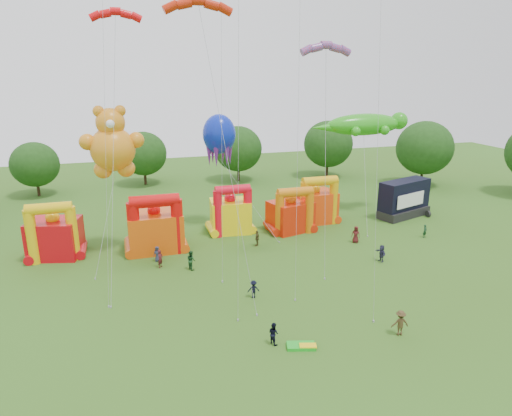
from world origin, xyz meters
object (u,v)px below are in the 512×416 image
object	(u,v)px
teddy_bear_kite	(109,187)
spectator_0	(157,254)
stage_trailer	(404,199)
octopus_kite	(243,187)
bouncy_castle_0	(54,236)
gecko_kite	(365,168)
bouncy_castle_2	(231,214)
spectator_4	(257,238)

from	to	relation	value
teddy_bear_kite	spectator_0	xyz separation A→B (m)	(4.16, -2.20, -6.83)
stage_trailer	octopus_kite	size ratio (longest dim) A/B	0.58
teddy_bear_kite	spectator_0	world-z (taller)	teddy_bear_kite
stage_trailer	octopus_kite	distance (m)	22.44
bouncy_castle_0	gecko_kite	bearing A→B (deg)	2.59
bouncy_castle_2	teddy_bear_kite	distance (m)	15.10
spectator_4	teddy_bear_kite	bearing A→B (deg)	-59.29
bouncy_castle_0	octopus_kite	size ratio (longest dim) A/B	0.45
bouncy_castle_0	bouncy_castle_2	xyz separation A→B (m)	(19.37, 2.24, -0.04)
bouncy_castle_2	stage_trailer	world-z (taller)	bouncy_castle_2
stage_trailer	spectator_0	xyz separation A→B (m)	(-32.95, -5.93, -1.57)
stage_trailer	octopus_kite	world-z (taller)	octopus_kite
bouncy_castle_0	octopus_kite	distance (m)	21.11
gecko_kite	octopus_kite	xyz separation A→B (m)	(-15.98, 0.20, -1.42)
bouncy_castle_0	octopus_kite	world-z (taller)	octopus_kite
stage_trailer	spectator_4	size ratio (longest dim) A/B	4.54
bouncy_castle_0	spectator_0	distance (m)	11.00
bouncy_castle_0	teddy_bear_kite	bearing A→B (deg)	-18.89
teddy_bear_kite	spectator_0	distance (m)	8.29
spectator_0	octopus_kite	bearing A→B (deg)	53.74
spectator_4	gecko_kite	bearing A→B (deg)	141.07
bouncy_castle_0	bouncy_castle_2	distance (m)	19.50
octopus_kite	spectator_0	bearing A→B (deg)	-150.48
teddy_bear_kite	spectator_4	world-z (taller)	teddy_bear_kite
bouncy_castle_2	octopus_kite	bearing A→B (deg)	-14.76
octopus_kite	spectator_4	world-z (taller)	octopus_kite
stage_trailer	spectator_0	bearing A→B (deg)	-169.79
spectator_4	octopus_kite	bearing A→B (deg)	-141.97
gecko_kite	spectator_0	distance (m)	28.05
teddy_bear_kite	spectator_4	xyz separation A→B (m)	(15.20, -1.00, -6.75)
bouncy_castle_0	spectator_4	distance (m)	21.35
bouncy_castle_2	spectator_0	xyz separation A→B (m)	(-9.33, -6.45, -1.52)
bouncy_castle_2	spectator_0	world-z (taller)	bouncy_castle_2
bouncy_castle_2	spectator_4	distance (m)	5.71
bouncy_castle_0	teddy_bear_kite	xyz separation A→B (m)	(5.88, -2.01, 5.26)
bouncy_castle_2	octopus_kite	xyz separation A→B (m)	(1.41, -0.37, 3.26)
bouncy_castle_2	stage_trailer	bearing A→B (deg)	-1.25
teddy_bear_kite	octopus_kite	distance (m)	15.53
spectator_4	bouncy_castle_0	bearing A→B (deg)	-63.66
spectator_0	spectator_4	size ratio (longest dim) A/B	0.91
bouncy_castle_0	stage_trailer	distance (m)	43.02
stage_trailer	spectator_4	bearing A→B (deg)	-167.81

